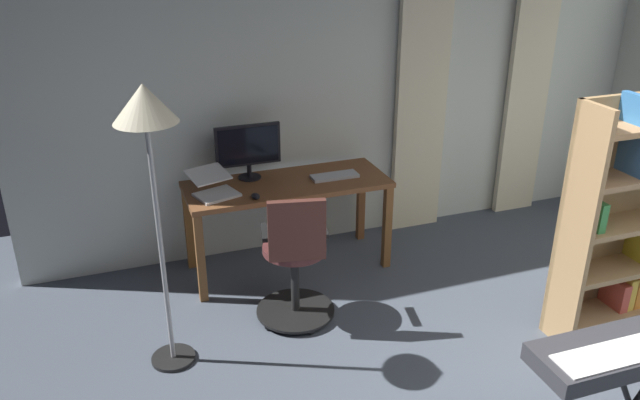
{
  "coord_description": "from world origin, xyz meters",
  "views": [
    {
      "loc": [
        2.04,
        1.74,
        2.6
      ],
      "look_at": [
        0.68,
        -2.01,
        0.83
      ],
      "focal_mm": 35.52,
      "sensor_mm": 36.0,
      "label": 1
    }
  ],
  "objects_px": {
    "computer_mouse": "(256,196)",
    "floor_lamp": "(147,129)",
    "office_chair": "(295,262)",
    "laptop": "(214,187)",
    "computer_keyboard": "(335,176)",
    "computer_monitor": "(248,148)",
    "desk": "(287,194)",
    "bookshelf": "(628,218)"
  },
  "relations": [
    {
      "from": "office_chair",
      "to": "bookshelf",
      "type": "xyz_separation_m",
      "value": [
        -2.03,
        0.78,
        0.36
      ]
    },
    {
      "from": "office_chair",
      "to": "bookshelf",
      "type": "distance_m",
      "value": 2.21
    },
    {
      "from": "laptop",
      "to": "computer_mouse",
      "type": "height_order",
      "value": "laptop"
    },
    {
      "from": "computer_mouse",
      "to": "computer_monitor",
      "type": "bearing_deg",
      "value": -98.01
    },
    {
      "from": "bookshelf",
      "to": "office_chair",
      "type": "bearing_deg",
      "value": -21.11
    },
    {
      "from": "floor_lamp",
      "to": "office_chair",
      "type": "bearing_deg",
      "value": -170.2
    },
    {
      "from": "desk",
      "to": "floor_lamp",
      "type": "bearing_deg",
      "value": 40.25
    },
    {
      "from": "computer_monitor",
      "to": "laptop",
      "type": "relative_size",
      "value": 1.23
    },
    {
      "from": "laptop",
      "to": "floor_lamp",
      "type": "bearing_deg",
      "value": 43.4
    },
    {
      "from": "bookshelf",
      "to": "floor_lamp",
      "type": "bearing_deg",
      "value": -12.22
    },
    {
      "from": "computer_keyboard",
      "to": "bookshelf",
      "type": "relative_size",
      "value": 0.22
    },
    {
      "from": "desk",
      "to": "computer_monitor",
      "type": "height_order",
      "value": "computer_monitor"
    },
    {
      "from": "office_chair",
      "to": "floor_lamp",
      "type": "bearing_deg",
      "value": -158.07
    },
    {
      "from": "computer_keyboard",
      "to": "computer_monitor",
      "type": "bearing_deg",
      "value": -19.35
    },
    {
      "from": "computer_monitor",
      "to": "computer_mouse",
      "type": "relative_size",
      "value": 5.11
    },
    {
      "from": "office_chair",
      "to": "bookshelf",
      "type": "relative_size",
      "value": 0.58
    },
    {
      "from": "bookshelf",
      "to": "desk",
      "type": "bearing_deg",
      "value": -39.53
    },
    {
      "from": "desk",
      "to": "laptop",
      "type": "bearing_deg",
      "value": 4.0
    },
    {
      "from": "computer_keyboard",
      "to": "floor_lamp",
      "type": "bearing_deg",
      "value": 30.91
    },
    {
      "from": "office_chair",
      "to": "computer_keyboard",
      "type": "height_order",
      "value": "office_chair"
    },
    {
      "from": "computer_monitor",
      "to": "computer_keyboard",
      "type": "distance_m",
      "value": 0.71
    },
    {
      "from": "desk",
      "to": "computer_keyboard",
      "type": "distance_m",
      "value": 0.4
    },
    {
      "from": "computer_monitor",
      "to": "computer_mouse",
      "type": "distance_m",
      "value": 0.48
    },
    {
      "from": "computer_monitor",
      "to": "computer_keyboard",
      "type": "xyz_separation_m",
      "value": [
        -0.63,
        0.22,
        -0.24
      ]
    },
    {
      "from": "computer_mouse",
      "to": "floor_lamp",
      "type": "relative_size",
      "value": 0.06
    },
    {
      "from": "laptop",
      "to": "computer_mouse",
      "type": "bearing_deg",
      "value": 128.62
    },
    {
      "from": "desk",
      "to": "office_chair",
      "type": "height_order",
      "value": "office_chair"
    },
    {
      "from": "laptop",
      "to": "computer_monitor",
      "type": "bearing_deg",
      "value": -162.3
    },
    {
      "from": "office_chair",
      "to": "computer_monitor",
      "type": "bearing_deg",
      "value": 106.59
    },
    {
      "from": "laptop",
      "to": "bookshelf",
      "type": "height_order",
      "value": "bookshelf"
    },
    {
      "from": "office_chair",
      "to": "computer_monitor",
      "type": "distance_m",
      "value": 1.07
    },
    {
      "from": "office_chair",
      "to": "computer_keyboard",
      "type": "relative_size",
      "value": 2.64
    },
    {
      "from": "computer_monitor",
      "to": "floor_lamp",
      "type": "xyz_separation_m",
      "value": [
        0.81,
        1.09,
        0.56
      ]
    },
    {
      "from": "bookshelf",
      "to": "floor_lamp",
      "type": "height_order",
      "value": "floor_lamp"
    },
    {
      "from": "computer_keyboard",
      "to": "laptop",
      "type": "distance_m",
      "value": 0.96
    },
    {
      "from": "office_chair",
      "to": "computer_monitor",
      "type": "height_order",
      "value": "computer_monitor"
    },
    {
      "from": "laptop",
      "to": "office_chair",
      "type": "bearing_deg",
      "value": 102.38
    },
    {
      "from": "computer_keyboard",
      "to": "laptop",
      "type": "relative_size",
      "value": 0.9
    },
    {
      "from": "desk",
      "to": "computer_mouse",
      "type": "bearing_deg",
      "value": 35.99
    },
    {
      "from": "computer_monitor",
      "to": "floor_lamp",
      "type": "bearing_deg",
      "value": 53.22
    },
    {
      "from": "office_chair",
      "to": "desk",
      "type": "bearing_deg",
      "value": 88.78
    },
    {
      "from": "office_chair",
      "to": "floor_lamp",
      "type": "relative_size",
      "value": 0.55
    }
  ]
}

